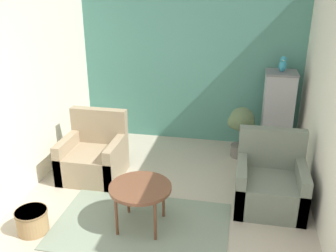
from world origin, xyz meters
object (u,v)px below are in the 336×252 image
object	(u,v)px
armchair_left	(94,157)
wicker_basket	(32,220)
coffee_table	(140,190)
armchair_right	(270,184)
birdcage	(277,115)
potted_plant	(241,125)
parrot	(283,64)

from	to	relation	value
armchair_left	wicker_basket	xyz separation A→B (m)	(-0.20, -1.39, -0.15)
coffee_table	armchair_right	bearing A→B (deg)	26.91
coffee_table	birdcage	size ratio (longest dim) A/B	0.51
armchair_left	birdcage	distance (m)	2.94
armchair_left	birdcage	xyz separation A→B (m)	(2.63, 1.25, 0.40)
armchair_right	potted_plant	xyz separation A→B (m)	(-0.40, 1.36, 0.24)
coffee_table	armchair_left	size ratio (longest dim) A/B	0.76
coffee_table	parrot	distance (m)	3.00
armchair_left	armchair_right	size ratio (longest dim) A/B	1.00
parrot	wicker_basket	bearing A→B (deg)	-136.95
armchair_left	parrot	bearing A→B (deg)	25.52
armchair_left	potted_plant	world-z (taller)	armchair_left
birdcage	parrot	size ratio (longest dim) A/B	5.67
wicker_basket	parrot	bearing A→B (deg)	43.05
armchair_left	birdcage	world-z (taller)	birdcage
birdcage	parrot	distance (m)	0.81
armchair_left	wicker_basket	distance (m)	1.41
wicker_basket	armchair_right	bearing A→B (deg)	22.27
coffee_table	wicker_basket	bearing A→B (deg)	-163.92
wicker_basket	birdcage	bearing A→B (deg)	43.02
parrot	potted_plant	xyz separation A→B (m)	(-0.55, -0.18, -0.97)
armchair_left	birdcage	size ratio (longest dim) A/B	0.68
coffee_table	armchair_right	xyz separation A→B (m)	(1.48, 0.75, -0.19)
birdcage	wicker_basket	distance (m)	3.91
coffee_table	wicker_basket	size ratio (longest dim) A/B	1.94
coffee_table	armchair_right	distance (m)	1.68
armchair_right	wicker_basket	world-z (taller)	armchair_right
potted_plant	coffee_table	bearing A→B (deg)	-117.14
birdcage	potted_plant	distance (m)	0.60
potted_plant	parrot	bearing A→B (deg)	18.59
armchair_right	wicker_basket	xyz separation A→B (m)	(-2.68, -1.10, -0.15)
armchair_right	parrot	xyz separation A→B (m)	(0.15, 1.55, 1.21)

